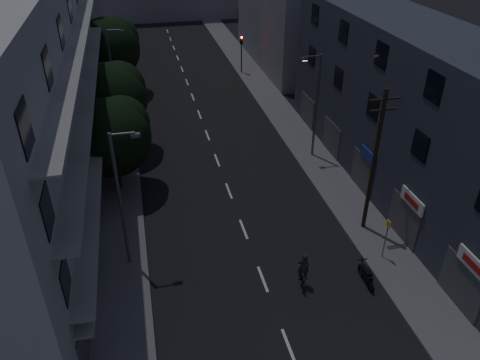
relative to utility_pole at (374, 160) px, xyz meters
name	(u,v)px	position (x,y,z in m)	size (l,w,h in m)	color
ground	(206,133)	(-7.27, 15.55, -4.87)	(160.00, 160.00, 0.00)	black
sidewalk_left	(118,141)	(-14.77, 15.55, -4.79)	(3.00, 90.00, 0.15)	#565659
sidewalk_right	(289,124)	(0.23, 15.55, -4.79)	(3.00, 90.00, 0.15)	#565659
lane_markings	(196,105)	(-7.27, 21.80, -4.86)	(0.15, 60.50, 0.01)	beige
building_left	(30,98)	(-19.25, 8.55, 2.13)	(7.00, 36.00, 14.00)	#A2A29D
building_right	(410,111)	(4.72, 4.55, 0.63)	(6.19, 28.00, 11.00)	#2C303C
building_far_right	(283,8)	(4.73, 32.55, 1.63)	(6.00, 20.00, 13.00)	slate
tree_near	(111,134)	(-14.71, 8.05, -0.62)	(5.31, 5.31, 6.55)	black
tree_mid	(109,98)	(-14.85, 13.76, -0.27)	(5.78, 5.78, 7.12)	black
tree_far	(109,46)	(-14.92, 26.83, 0.02)	(6.11, 6.11, 7.56)	black
traffic_signal_far_right	(241,47)	(-0.77, 30.00, -1.77)	(0.28, 0.37, 4.10)	black
traffic_signal_far_left	(121,54)	(-13.93, 30.27, -1.77)	(0.28, 0.37, 4.10)	black
street_lamp_left_near	(122,195)	(-14.12, -0.03, -0.27)	(1.51, 0.25, 8.00)	slate
street_lamp_right	(315,102)	(0.07, 9.53, -0.27)	(1.51, 0.25, 8.00)	#57585E
street_lamp_left_far	(113,71)	(-14.54, 20.12, -0.27)	(1.51, 0.25, 8.00)	#505257
utility_pole	(374,160)	(0.00, 0.00, 0.00)	(1.80, 0.24, 9.00)	black
bus_stop_sign	(387,232)	(-0.21, -2.88, -2.98)	(0.06, 0.35, 2.52)	#595B60
motorcycle	(366,276)	(-1.99, -4.42, -4.38)	(0.55, 1.91, 1.22)	black
cyclist	(303,274)	(-5.35, -3.81, -4.16)	(0.89, 1.74, 2.10)	black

